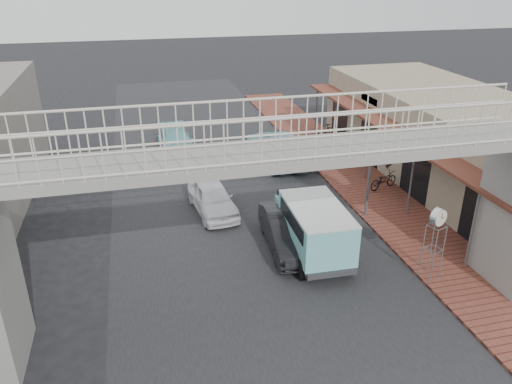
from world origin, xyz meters
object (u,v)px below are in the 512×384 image
dark_sedan (287,231)px  arrow_sign (393,154)px  angkot_van (314,223)px  motorcycle_far (332,134)px  angkot_curb (279,146)px  street_clock (438,220)px  angkot_far (176,142)px  motorcycle_near (383,180)px  white_hatchback (212,198)px

dark_sedan → arrow_sign: (4.63, 1.24, 2.14)m
angkot_van → motorcycle_far: size_ratio=2.19×
angkot_curb → street_clock: 12.14m
angkot_far → arrow_sign: arrow_sign is taller
angkot_curb → arrow_sign: bearing=101.0°
angkot_far → angkot_van: size_ratio=1.06×
motorcycle_near → motorcycle_far: size_ratio=0.84×
white_hatchback → angkot_curb: (4.45, 5.31, 0.12)m
white_hatchback → motorcycle_near: 8.00m
dark_sedan → angkot_far: bearing=108.1°
dark_sedan → motorcycle_near: size_ratio=2.57×
angkot_far → street_clock: size_ratio=1.76×
dark_sedan → arrow_sign: arrow_sign is taller
motorcycle_far → arrow_sign: bearing=-167.8°
white_hatchback → arrow_sign: bearing=-25.3°
angkot_far → motorcycle_far: 8.92m
angkot_van → motorcycle_near: bearing=43.5°
angkot_far → motorcycle_far: (8.89, -0.70, 0.03)m
angkot_van → motorcycle_far: 12.38m
dark_sedan → street_clock: bearing=-34.1°
angkot_curb → street_clock: bearing=92.0°
motorcycle_far → angkot_curb: bearing=134.2°
motorcycle_far → motorcycle_near: bearing=-160.8°
white_hatchback → angkot_van: size_ratio=0.90×
angkot_curb → angkot_far: angkot_curb is taller
angkot_curb → motorcycle_near: (3.54, -5.00, -0.24)m
angkot_far → white_hatchback: bearing=-86.8°
angkot_curb → angkot_van: angkot_van is taller
dark_sedan → motorcycle_near: 7.00m
arrow_sign → angkot_van: bearing=-133.3°
motorcycle_far → street_clock: 13.79m
angkot_far → motorcycle_far: bearing=-6.9°
angkot_far → street_clock: 15.92m
white_hatchback → angkot_curb: angkot_curb is taller
angkot_curb → street_clock: street_clock is taller
angkot_curb → motorcycle_far: bearing=-162.3°
street_clock → motorcycle_far: bearing=60.7°
dark_sedan → angkot_far: size_ratio=0.93×
angkot_van → street_clock: 4.09m
dark_sedan → angkot_van: size_ratio=0.99×
street_clock → arrow_sign: 4.39m
angkot_far → arrow_sign: bearing=-55.3°
dark_sedan → motorcycle_near: (5.82, 3.89, -0.16)m
dark_sedan → angkot_curb: angkot_curb is taller
angkot_van → motorcycle_far: bearing=66.5°
dark_sedan → angkot_far: (-2.93, 11.22, -0.04)m
angkot_curb → motorcycle_near: angkot_curb is taller
dark_sedan → angkot_van: bearing=-39.8°
angkot_far → dark_sedan: bearing=-77.8°
motorcycle_near → dark_sedan: bearing=104.3°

